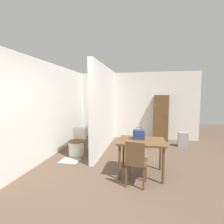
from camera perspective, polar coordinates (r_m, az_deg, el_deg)
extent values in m
plane|color=brown|center=(3.04, -1.07, -27.42)|extent=(16.00, 16.00, 0.00)
cube|color=white|center=(6.75, 6.32, 2.10)|extent=(4.89, 0.12, 2.50)
cube|color=white|center=(5.24, -18.12, 0.87)|extent=(0.12, 5.16, 2.50)
cube|color=white|center=(5.36, -2.26, 1.24)|extent=(0.12, 2.90, 2.50)
cube|color=brown|center=(3.67, 9.63, -9.37)|extent=(0.94, 0.74, 0.04)
cylinder|color=brown|center=(3.53, 2.48, -16.20)|extent=(0.05, 0.05, 0.69)
cylinder|color=brown|center=(3.51, 16.39, -16.52)|extent=(0.05, 0.05, 0.69)
cylinder|color=brown|center=(4.10, 3.76, -13.04)|extent=(0.05, 0.05, 0.69)
cylinder|color=brown|center=(4.09, 15.54, -13.29)|extent=(0.05, 0.05, 0.69)
cube|color=brown|center=(3.36, 7.96, -15.83)|extent=(0.42, 0.42, 0.04)
cube|color=brown|center=(3.13, 7.46, -13.25)|extent=(0.34, 0.07, 0.40)
cylinder|color=brown|center=(3.61, 5.79, -18.06)|extent=(0.04, 0.04, 0.41)
cylinder|color=brown|center=(3.57, 10.97, -18.46)|extent=(0.04, 0.04, 0.41)
cylinder|color=brown|center=(3.34, 4.60, -20.15)|extent=(0.04, 0.04, 0.41)
cylinder|color=brown|center=(3.29, 10.28, -20.64)|extent=(0.04, 0.04, 0.41)
cylinder|color=silver|center=(4.99, -11.58, -11.58)|extent=(0.41, 0.41, 0.38)
cylinder|color=brown|center=(4.94, -11.62, -9.33)|extent=(0.44, 0.44, 0.02)
cube|color=silver|center=(5.15, -10.48, -6.89)|extent=(0.34, 0.18, 0.34)
cube|color=navy|center=(3.72, 8.76, -7.32)|extent=(0.24, 0.15, 0.19)
torus|color=navy|center=(3.70, 8.78, -5.86)|extent=(0.15, 0.01, 0.15)
cube|color=brown|center=(6.55, 15.65, -1.90)|extent=(0.50, 0.32, 1.65)
sphere|color=black|center=(6.38, 17.03, -1.39)|extent=(0.02, 0.02, 0.02)
cube|color=#99A899|center=(4.68, -13.62, -15.21)|extent=(0.47, 0.39, 0.01)
cube|color=#9E9EA3|center=(6.12, 22.15, -8.30)|extent=(0.29, 0.20, 0.46)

